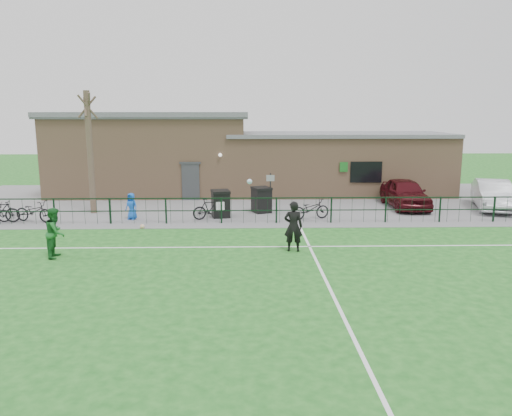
{
  "coord_description": "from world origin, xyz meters",
  "views": [
    {
      "loc": [
        -0.46,
        -14.15,
        5.06
      ],
      "look_at": [
        0.0,
        5.0,
        1.3
      ],
      "focal_mm": 35.0,
      "sensor_mm": 36.0,
      "label": 1
    }
  ],
  "objects_px": {
    "bicycle_c": "(34,211)",
    "spectator_child": "(132,206)",
    "wheelie_bin_right": "(261,201)",
    "outfield_player": "(55,233)",
    "car_maroon": "(405,193)",
    "wheelie_bin_left": "(221,204)",
    "sign_post": "(270,193)",
    "bare_tree": "(90,153)",
    "bicycle_e": "(310,209)",
    "car_silver": "(493,195)",
    "bicycle_b": "(0,212)",
    "ball_ground": "(142,226)",
    "bicycle_d": "(210,209)"
  },
  "relations": [
    {
      "from": "bare_tree",
      "to": "bicycle_d",
      "type": "height_order",
      "value": "bare_tree"
    },
    {
      "from": "outfield_player",
      "to": "sign_post",
      "type": "bearing_deg",
      "value": -51.32
    },
    {
      "from": "bicycle_b",
      "to": "bicycle_c",
      "type": "height_order",
      "value": "bicycle_b"
    },
    {
      "from": "bicycle_c",
      "to": "spectator_child",
      "type": "distance_m",
      "value": 4.4
    },
    {
      "from": "bicycle_c",
      "to": "bicycle_e",
      "type": "distance_m",
      "value": 12.78
    },
    {
      "from": "sign_post",
      "to": "car_silver",
      "type": "bearing_deg",
      "value": 3.75
    },
    {
      "from": "bicycle_c",
      "to": "bare_tree",
      "type": "bearing_deg",
      "value": -30.6
    },
    {
      "from": "bicycle_b",
      "to": "bicycle_d",
      "type": "height_order",
      "value": "bicycle_b"
    },
    {
      "from": "car_silver",
      "to": "bicycle_e",
      "type": "height_order",
      "value": "car_silver"
    },
    {
      "from": "wheelie_bin_left",
      "to": "wheelie_bin_right",
      "type": "relative_size",
      "value": 1.01
    },
    {
      "from": "wheelie_bin_left",
      "to": "ball_ground",
      "type": "distance_m",
      "value": 4.06
    },
    {
      "from": "sign_post",
      "to": "bicycle_e",
      "type": "bearing_deg",
      "value": -39.07
    },
    {
      "from": "outfield_player",
      "to": "car_maroon",
      "type": "bearing_deg",
      "value": -64.4
    },
    {
      "from": "bicycle_e",
      "to": "spectator_child",
      "type": "height_order",
      "value": "spectator_child"
    },
    {
      "from": "bicycle_b",
      "to": "ball_ground",
      "type": "bearing_deg",
      "value": -106.87
    },
    {
      "from": "wheelie_bin_left",
      "to": "bicycle_c",
      "type": "distance_m",
      "value": 8.58
    },
    {
      "from": "bare_tree",
      "to": "bicycle_b",
      "type": "height_order",
      "value": "bare_tree"
    },
    {
      "from": "car_maroon",
      "to": "bicycle_e",
      "type": "xyz_separation_m",
      "value": [
        -5.35,
        -2.78,
        -0.27
      ]
    },
    {
      "from": "car_maroon",
      "to": "wheelie_bin_right",
      "type": "bearing_deg",
      "value": -171.45
    },
    {
      "from": "car_maroon",
      "to": "bicycle_b",
      "type": "bearing_deg",
      "value": -170.41
    },
    {
      "from": "wheelie_bin_right",
      "to": "car_silver",
      "type": "relative_size",
      "value": 0.26
    },
    {
      "from": "bare_tree",
      "to": "wheelie_bin_right",
      "type": "bearing_deg",
      "value": -0.58
    },
    {
      "from": "wheelie_bin_right",
      "to": "bicycle_b",
      "type": "bearing_deg",
      "value": 169.37
    },
    {
      "from": "car_maroon",
      "to": "outfield_player",
      "type": "distance_m",
      "value": 17.35
    },
    {
      "from": "wheelie_bin_right",
      "to": "outfield_player",
      "type": "xyz_separation_m",
      "value": [
        -7.45,
        -7.54,
        0.26
      ]
    },
    {
      "from": "spectator_child",
      "to": "ball_ground",
      "type": "bearing_deg",
      "value": -42.75
    },
    {
      "from": "wheelie_bin_left",
      "to": "ball_ground",
      "type": "height_order",
      "value": "wheelie_bin_left"
    },
    {
      "from": "outfield_player",
      "to": "wheelie_bin_right",
      "type": "bearing_deg",
      "value": -48.91
    },
    {
      "from": "wheelie_bin_right",
      "to": "car_silver",
      "type": "xyz_separation_m",
      "value": [
        12.0,
        0.55,
        0.15
      ]
    },
    {
      "from": "sign_post",
      "to": "car_silver",
      "type": "relative_size",
      "value": 0.44
    },
    {
      "from": "sign_post",
      "to": "spectator_child",
      "type": "relative_size",
      "value": 1.6
    },
    {
      "from": "sign_post",
      "to": "spectator_child",
      "type": "bearing_deg",
      "value": -168.74
    },
    {
      "from": "bare_tree",
      "to": "wheelie_bin_left",
      "type": "relative_size",
      "value": 4.97
    },
    {
      "from": "wheelie_bin_right",
      "to": "bicycle_c",
      "type": "distance_m",
      "value": 10.7
    },
    {
      "from": "car_maroon",
      "to": "wheelie_bin_left",
      "type": "bearing_deg",
      "value": -167.04
    },
    {
      "from": "bicycle_b",
      "to": "spectator_child",
      "type": "distance_m",
      "value": 5.85
    },
    {
      "from": "bare_tree",
      "to": "outfield_player",
      "type": "xyz_separation_m",
      "value": [
        0.95,
        -7.63,
        -2.12
      ]
    },
    {
      "from": "spectator_child",
      "to": "ball_ground",
      "type": "relative_size",
      "value": 6.27
    },
    {
      "from": "bare_tree",
      "to": "ball_ground",
      "type": "xyz_separation_m",
      "value": [
        3.1,
        -3.44,
        -2.9
      ]
    },
    {
      "from": "car_maroon",
      "to": "bare_tree",
      "type": "bearing_deg",
      "value": -176.06
    },
    {
      "from": "sign_post",
      "to": "bicycle_b",
      "type": "bearing_deg",
      "value": -171.32
    },
    {
      "from": "car_maroon",
      "to": "bicycle_d",
      "type": "height_order",
      "value": "car_maroon"
    },
    {
      "from": "bicycle_e",
      "to": "outfield_player",
      "type": "relative_size",
      "value": 1.07
    },
    {
      "from": "bicycle_e",
      "to": "bicycle_c",
      "type": "bearing_deg",
      "value": 73.29
    },
    {
      "from": "bicycle_d",
      "to": "ball_ground",
      "type": "bearing_deg",
      "value": 103.06
    },
    {
      "from": "outfield_player",
      "to": "bicycle_b",
      "type": "bearing_deg",
      "value": 35.44
    },
    {
      "from": "sign_post",
      "to": "car_maroon",
      "type": "distance_m",
      "value": 7.29
    },
    {
      "from": "wheelie_bin_left",
      "to": "outfield_player",
      "type": "xyz_separation_m",
      "value": [
        -5.46,
        -6.49,
        0.25
      ]
    },
    {
      "from": "spectator_child",
      "to": "wheelie_bin_left",
      "type": "bearing_deg",
      "value": 28.92
    },
    {
      "from": "wheelie_bin_left",
      "to": "car_maroon",
      "type": "distance_m",
      "value": 9.83
    }
  ]
}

